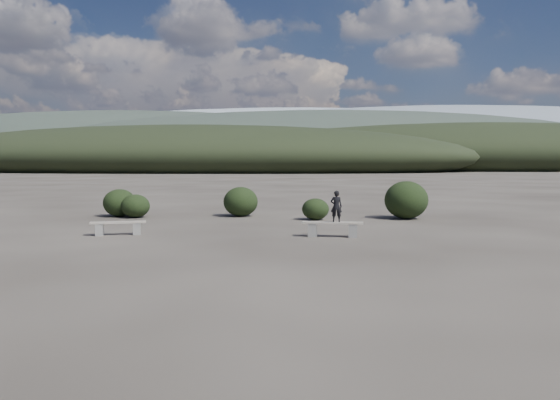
{
  "coord_description": "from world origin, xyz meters",
  "views": [
    {
      "loc": [
        1.25,
        -11.59,
        2.22
      ],
      "look_at": [
        0.09,
        3.5,
        1.1
      ],
      "focal_mm": 35.0,
      "sensor_mm": 36.0,
      "label": 1
    }
  ],
  "objects": [
    {
      "name": "shrub_d",
      "position": [
        4.42,
        9.13,
        0.71
      ],
      "size": [
        1.62,
        1.62,
        1.42
      ],
      "primitive_type": "ellipsoid",
      "color": "black",
      "rests_on": "ground"
    },
    {
      "name": "shrub_c",
      "position": [
        1.02,
        8.46,
        0.4
      ],
      "size": [
        1.0,
        1.0,
        0.8
      ],
      "primitive_type": "ellipsoid",
      "color": "black",
      "rests_on": "ground"
    },
    {
      "name": "shrub_a",
      "position": [
        -5.89,
        8.75,
        0.45
      ],
      "size": [
        1.09,
        1.09,
        0.9
      ],
      "primitive_type": "ellipsoid",
      "color": "black",
      "rests_on": "ground"
    },
    {
      "name": "bench_right",
      "position": [
        1.57,
        4.06,
        0.26
      ],
      "size": [
        1.76,
        0.47,
        0.44
      ],
      "rotation": [
        0.0,
        0.0,
        -0.06
      ],
      "color": "slate",
      "rests_on": "ground"
    },
    {
      "name": "ground",
      "position": [
        0.0,
        0.0,
        0.0
      ],
      "size": [
        1200.0,
        1200.0,
        0.0
      ],
      "primitive_type": "plane",
      "color": "#2F2924",
      "rests_on": "ground"
    },
    {
      "name": "seated_person",
      "position": [
        1.67,
        4.05,
        0.89
      ],
      "size": [
        0.34,
        0.23,
        0.9
      ],
      "primitive_type": "imported",
      "rotation": [
        0.0,
        0.0,
        3.11
      ],
      "color": "black",
      "rests_on": "bench_right"
    },
    {
      "name": "mountain_ridges",
      "position": [
        -7.48,
        339.06,
        10.84
      ],
      "size": [
        500.0,
        400.0,
        56.0
      ],
      "color": "black",
      "rests_on": "ground"
    },
    {
      "name": "shrub_f",
      "position": [
        -6.63,
        9.08,
        0.54
      ],
      "size": [
        1.27,
        1.27,
        1.08
      ],
      "primitive_type": "ellipsoid",
      "color": "black",
      "rests_on": "ground"
    },
    {
      "name": "shrub_b",
      "position": [
        -1.92,
        9.52,
        0.58
      ],
      "size": [
        1.35,
        1.35,
        1.16
      ],
      "primitive_type": "ellipsoid",
      "color": "black",
      "rests_on": "ground"
    },
    {
      "name": "bench_left",
      "position": [
        -4.73,
        3.95,
        0.24
      ],
      "size": [
        1.62,
        0.79,
        0.4
      ],
      "rotation": [
        0.0,
        0.0,
        0.3
      ],
      "color": "slate",
      "rests_on": "ground"
    }
  ]
}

